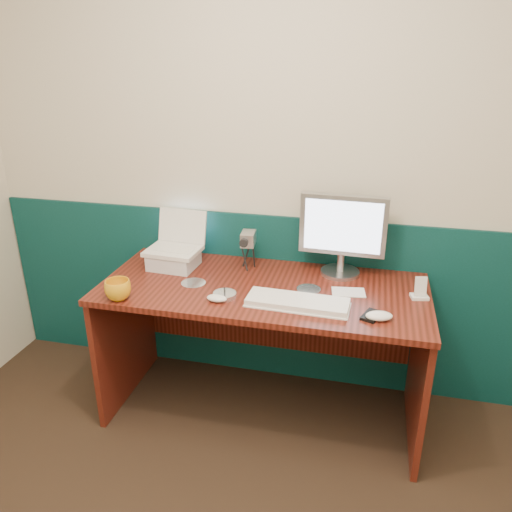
% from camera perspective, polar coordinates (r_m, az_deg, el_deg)
% --- Properties ---
extents(back_wall, '(3.50, 0.04, 2.50)m').
position_cam_1_polar(back_wall, '(2.63, 4.33, 9.72)').
color(back_wall, beige).
rests_on(back_wall, ground).
extents(wainscot, '(3.48, 0.02, 1.00)m').
position_cam_1_polar(wainscot, '(2.87, 3.87, -5.10)').
color(wainscot, '#07312E').
rests_on(wainscot, ground).
extents(desk, '(1.60, 0.70, 0.75)m').
position_cam_1_polar(desk, '(2.64, 0.76, -10.82)').
color(desk, '#3B120A').
rests_on(desk, ground).
extents(laptop_riser, '(0.25, 0.21, 0.08)m').
position_cam_1_polar(laptop_riser, '(2.69, -9.37, -0.44)').
color(laptop_riser, silver).
rests_on(laptop_riser, desk).
extents(laptop, '(0.29, 0.23, 0.23)m').
position_cam_1_polar(laptop, '(2.64, -9.58, 2.66)').
color(laptop, white).
rests_on(laptop, laptop_riser).
extents(monitor, '(0.43, 0.14, 0.43)m').
position_cam_1_polar(monitor, '(2.55, 9.86, 2.40)').
color(monitor, '#AEAEB3').
rests_on(monitor, desk).
extents(keyboard, '(0.47, 0.17, 0.03)m').
position_cam_1_polar(keyboard, '(2.28, 4.76, -5.36)').
color(keyboard, white).
rests_on(keyboard, desk).
extents(mouse_right, '(0.13, 0.09, 0.04)m').
position_cam_1_polar(mouse_right, '(2.22, 13.89, -6.66)').
color(mouse_right, white).
rests_on(mouse_right, desk).
extents(mouse_left, '(0.10, 0.06, 0.03)m').
position_cam_1_polar(mouse_left, '(2.31, -4.50, -4.83)').
color(mouse_left, white).
rests_on(mouse_left, desk).
extents(mug, '(0.13, 0.13, 0.10)m').
position_cam_1_polar(mug, '(2.40, -15.50, -3.75)').
color(mug, orange).
rests_on(mug, desk).
extents(camcorder, '(0.09, 0.12, 0.18)m').
position_cam_1_polar(camcorder, '(2.63, -0.89, 0.39)').
color(camcorder, silver).
rests_on(camcorder, desk).
extents(cd_spindle, '(0.11, 0.11, 0.02)m').
position_cam_1_polar(cd_spindle, '(2.35, -3.60, -4.47)').
color(cd_spindle, silver).
rests_on(cd_spindle, desk).
extents(cd_loose_a, '(0.12, 0.12, 0.00)m').
position_cam_1_polar(cd_loose_a, '(2.51, -7.17, -3.06)').
color(cd_loose_a, silver).
rests_on(cd_loose_a, desk).
extents(cd_loose_b, '(0.12, 0.12, 0.00)m').
position_cam_1_polar(cd_loose_b, '(2.44, 6.05, -3.75)').
color(cd_loose_b, '#B4BBC4').
rests_on(cd_loose_b, desk).
extents(pen, '(0.12, 0.01, 0.01)m').
position_cam_1_polar(pen, '(2.36, 7.67, -4.71)').
color(pen, black).
rests_on(pen, desk).
extents(papers, '(0.17, 0.13, 0.00)m').
position_cam_1_polar(papers, '(2.43, 10.52, -4.09)').
color(papers, silver).
rests_on(papers, desk).
extents(dock, '(0.09, 0.07, 0.01)m').
position_cam_1_polar(dock, '(2.46, 18.16, -4.44)').
color(dock, white).
rests_on(dock, desk).
extents(music_player, '(0.06, 0.04, 0.09)m').
position_cam_1_polar(music_player, '(2.44, 18.31, -3.31)').
color(music_player, white).
rests_on(music_player, dock).
extents(pda, '(0.10, 0.13, 0.01)m').
position_cam_1_polar(pda, '(2.24, 13.05, -6.65)').
color(pda, black).
rests_on(pda, desk).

